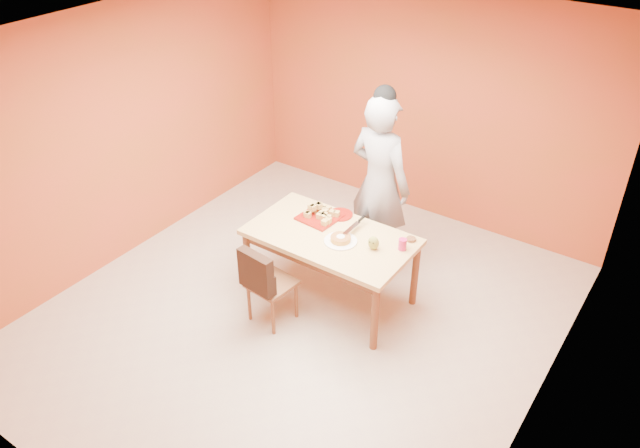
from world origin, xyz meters
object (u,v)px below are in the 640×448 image
Objects in this scene: person at (380,184)px; sponge_cake at (341,239)px; red_dinner_plate at (340,215)px; pastry_platter at (320,217)px; egg_ornament at (374,243)px; dining_chair at (270,282)px; magenta_glass at (402,244)px; checker_tin at (411,239)px; dining_table at (331,243)px.

person reaches higher than sponge_cake.
pastry_platter is at bearing -131.28° from red_dinner_plate.
dining_chair is at bearing -151.24° from egg_ornament.
magenta_glass reaches higher than pastry_platter.
magenta_glass is at bearing 22.16° from sponge_cake.
checker_tin is (0.95, 0.96, 0.32)m from dining_chair.
person is 0.87m from egg_ornament.
egg_ornament reaches higher than red_dinner_plate.
red_dinner_plate is 0.66m from egg_ornament.
dining_chair reaches higher than red_dinner_plate.
red_dinner_plate is 2.27× the size of magenta_glass.
egg_ornament is (0.31, 0.07, 0.03)m from sponge_cake.
sponge_cake is 0.58m from magenta_glass.
dining_chair is 1.39m from checker_tin.
magenta_glass is (0.22, 0.15, -0.01)m from egg_ornament.
person reaches higher than pastry_platter.
magenta_glass is 0.18m from checker_tin.
pastry_platter is at bearing 94.85° from dining_chair.
dining_table is 0.20m from sponge_cake.
magenta_glass reaches higher than sponge_cake.
checker_tin is at bearing 43.24° from egg_ornament.
sponge_cake is at bearing -157.84° from magenta_glass.
red_dinner_plate is at bearing 138.57° from egg_ornament.
dining_chair is 1.53m from person.
magenta_glass is at bearing 14.44° from dining_table.
person is at bearing 144.02° from checker_tin.
checker_tin is at bearing 9.72° from pastry_platter.
sponge_cake reaches higher than red_dinner_plate.
dining_table is at bearing 92.87° from person.
dining_chair is at bearing 84.18° from person.
dining_table is 0.34m from pastry_platter.
dining_chair is 0.78m from sponge_cake.
dining_table is 14.38× the size of magenta_glass.
person reaches higher than red_dinner_plate.
sponge_cake is (0.07, -0.83, -0.18)m from person.
egg_ornament reaches higher than dining_chair.
dining_table is 0.49m from egg_ornament.
checker_tin is at bearing 90.00° from magenta_glass.
dining_table is 0.72m from magenta_glass.
dining_table is at bearing -36.14° from pastry_platter.
pastry_platter is (0.02, 0.79, 0.32)m from dining_chair.
pastry_platter is at bearing 179.14° from magenta_glass.
red_dinner_plate is 2.77× the size of checker_tin.
sponge_cake is at bearing -56.63° from red_dinner_plate.
sponge_cake is (0.26, -0.39, 0.03)m from red_dinner_plate.
person reaches higher than checker_tin.
red_dinner_plate is (0.16, 0.96, 0.32)m from dining_chair.
sponge_cake is at bearing -143.79° from checker_tin.
red_dinner_plate is (-0.12, 0.35, 0.10)m from dining_table.
dining_table is at bearing -71.39° from red_dinner_plate.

